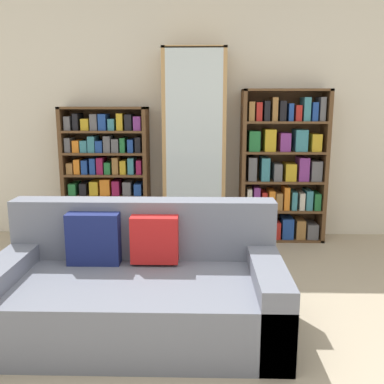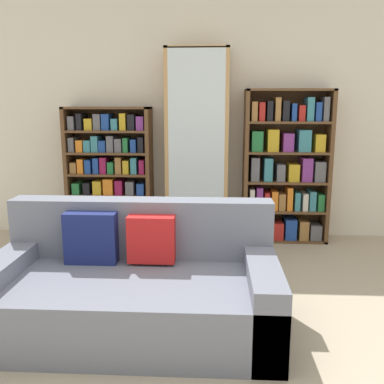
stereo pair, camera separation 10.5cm
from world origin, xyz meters
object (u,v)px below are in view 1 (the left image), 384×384
display_cabinet (194,147)px  bookshelf_left (107,175)px  wine_bottle (265,247)px  bookshelf_right (283,169)px  couch (138,289)px

display_cabinet → bookshelf_left: bearing=179.0°
bookshelf_left → wine_bottle: size_ratio=4.31×
display_cabinet → bookshelf_right: (0.95, 0.02, -0.24)m
couch → bookshelf_right: 2.40m
bookshelf_left → bookshelf_right: size_ratio=0.89×
display_cabinet → wine_bottle: size_ratio=6.09×
couch → wine_bottle: size_ratio=5.59×
bookshelf_left → display_cabinet: size_ratio=0.71×
couch → bookshelf_right: (1.29, 1.96, 0.51)m
wine_bottle → couch: bearing=-129.3°
couch → bookshelf_left: size_ratio=1.30×
wine_bottle → display_cabinet: bearing=134.7°
couch → wine_bottle: (1.02, 1.25, -0.13)m
display_cabinet → wine_bottle: display_cabinet is taller
couch → bookshelf_left: bookshelf_left is taller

